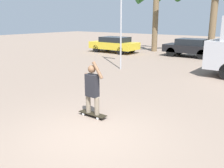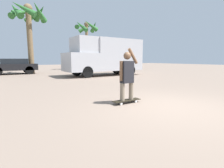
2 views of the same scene
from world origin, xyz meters
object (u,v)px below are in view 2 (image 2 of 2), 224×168
Objects in this scene: parked_car_black at (13,66)px; camper_van at (105,56)px; palm_tree_center_background at (28,18)px; palm_tree_near_van at (86,30)px; skateboard at (127,101)px; person_skateboarder at (127,74)px.

camper_van is at bearing -40.57° from parked_car_black.
palm_tree_center_background is (-4.80, 5.40, 3.40)m from camper_van.
palm_tree_center_background is at bearing -157.31° from palm_tree_near_van.
parked_car_black is 9.88m from palm_tree_near_van.
skateboard is at bearing -111.02° from palm_tree_near_van.
person_skateboarder is 18.22m from palm_tree_near_van.
person_skateboarder is 0.41× the size of parked_car_black.
skateboard is 0.15× the size of palm_tree_center_background.
skateboard is at bearing -87.43° from palm_tree_center_background.
camper_van reaches higher than person_skateboarder.
camper_van is 8.30m from parked_car_black.
camper_van is 9.21m from palm_tree_near_van.
palm_tree_near_van is at bearing 22.69° from palm_tree_center_background.
camper_van is 1.01× the size of palm_tree_center_background.
palm_tree_center_background reaches higher than camper_van.
parked_car_black is at bearing 98.69° from person_skateboarder.
skateboard is 0.81m from person_skateboarder.
skateboard is 0.15× the size of palm_tree_near_van.
palm_tree_near_van is (2.19, 8.33, 3.28)m from camper_van.
person_skateboarder is at bearing -111.03° from palm_tree_near_van.
parked_car_black is (-2.09, 13.64, 0.66)m from skateboard.
camper_van is (4.19, 8.27, 0.71)m from person_skateboarder.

